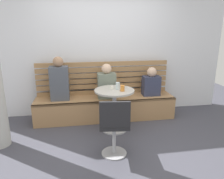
# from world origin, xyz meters

# --- Properties ---
(ground) EXTENTS (8.00, 8.00, 0.00)m
(ground) POSITION_xyz_m (0.00, 0.00, 0.00)
(ground) COLOR #42424C
(back_wall) EXTENTS (5.20, 0.10, 2.90)m
(back_wall) POSITION_xyz_m (0.00, 1.64, 1.45)
(back_wall) COLOR silver
(back_wall) RESTS_ON ground
(booth_bench) EXTENTS (2.70, 0.52, 0.44)m
(booth_bench) POSITION_xyz_m (0.00, 1.20, 0.22)
(booth_bench) COLOR #A87C51
(booth_bench) RESTS_ON ground
(booth_backrest) EXTENTS (2.65, 0.04, 0.67)m
(booth_backrest) POSITION_xyz_m (0.00, 1.44, 0.78)
(booth_backrest) COLOR #9A7249
(booth_backrest) RESTS_ON booth_bench
(cafe_table) EXTENTS (0.68, 0.68, 0.74)m
(cafe_table) POSITION_xyz_m (0.09, 0.67, 0.52)
(cafe_table) COLOR #ADADB2
(cafe_table) RESTS_ON ground
(white_chair) EXTENTS (0.45, 0.45, 0.85)m
(white_chair) POSITION_xyz_m (-0.06, -0.14, 0.46)
(white_chair) COLOR #ADADB2
(white_chair) RESTS_ON ground
(person_adult) EXTENTS (0.34, 0.22, 0.82)m
(person_adult) POSITION_xyz_m (-0.86, 1.21, 0.81)
(person_adult) COLOR #4C515B
(person_adult) RESTS_ON booth_bench
(person_child_left) EXTENTS (0.34, 0.22, 0.67)m
(person_child_left) POSITION_xyz_m (0.02, 1.18, 0.74)
(person_child_left) COLOR slate
(person_child_left) RESTS_ON booth_bench
(person_child_middle) EXTENTS (0.34, 0.22, 0.57)m
(person_child_middle) POSITION_xyz_m (0.93, 1.21, 0.69)
(person_child_middle) COLOR #333851
(person_child_middle) RESTS_ON booth_bench
(cup_tumbler_orange) EXTENTS (0.07, 0.07, 0.10)m
(cup_tumbler_orange) POSITION_xyz_m (0.20, 0.57, 0.79)
(cup_tumbler_orange) COLOR orange
(cup_tumbler_orange) RESTS_ON cafe_table
(cup_glass_tall) EXTENTS (0.07, 0.07, 0.12)m
(cup_glass_tall) POSITION_xyz_m (0.15, 0.70, 0.80)
(cup_glass_tall) COLOR silver
(cup_glass_tall) RESTS_ON cafe_table
(cup_espresso_small) EXTENTS (0.06, 0.06, 0.05)m
(cup_espresso_small) POSITION_xyz_m (0.05, 0.72, 0.77)
(cup_espresso_small) COLOR silver
(cup_espresso_small) RESTS_ON cafe_table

